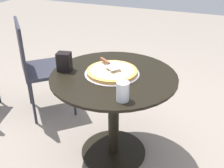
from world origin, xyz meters
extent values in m
plane|color=gray|center=(0.00, 0.00, 0.00)|extent=(10.00, 10.00, 0.00)
cylinder|color=black|center=(0.00, 0.00, 0.67)|extent=(0.87, 0.87, 0.02)
cylinder|color=black|center=(0.00, 0.00, 0.34)|extent=(0.08, 0.08, 0.65)
cylinder|color=black|center=(0.00, 0.00, 0.01)|extent=(0.50, 0.50, 0.02)
cylinder|color=silver|center=(-0.01, -0.02, 0.68)|extent=(0.37, 0.37, 0.00)
cylinder|color=gold|center=(-0.01, -0.02, 0.70)|extent=(0.35, 0.35, 0.02)
cylinder|color=beige|center=(-0.01, -0.02, 0.71)|extent=(0.30, 0.30, 0.00)
sphere|color=silver|center=(0.04, -0.11, 0.72)|extent=(0.02, 0.02, 0.02)
sphere|color=silver|center=(-0.04, -0.01, 0.72)|extent=(0.02, 0.02, 0.02)
sphere|color=#F7E5D0|center=(0.02, -0.01, 0.72)|extent=(0.02, 0.02, 0.02)
sphere|color=#F6DED1|center=(-0.10, -0.08, 0.72)|extent=(0.02, 0.02, 0.02)
sphere|color=#256E31|center=(0.01, -0.01, 0.72)|extent=(0.02, 0.02, 0.02)
sphere|color=silver|center=(-0.07, -0.02, 0.72)|extent=(0.02, 0.02, 0.02)
sphere|color=#F4F1C5|center=(0.03, 0.05, 0.72)|extent=(0.02, 0.02, 0.02)
sphere|color=#EDEEC4|center=(0.04, -0.02, 0.72)|extent=(0.01, 0.01, 0.01)
sphere|color=#32741E|center=(0.01, -0.01, 0.72)|extent=(0.02, 0.02, 0.02)
cube|color=silver|center=(-0.02, -0.01, 0.73)|extent=(0.12, 0.13, 0.00)
cube|color=brown|center=(-0.08, -0.10, 0.74)|extent=(0.08, 0.10, 0.02)
cylinder|color=silver|center=(0.28, 0.17, 0.74)|extent=(0.07, 0.07, 0.11)
cube|color=black|center=(0.06, -0.35, 0.75)|extent=(0.09, 0.11, 0.13)
cube|color=#292A35|center=(-0.35, -0.79, 0.44)|extent=(0.61, 0.61, 0.03)
cube|color=#292A35|center=(-0.21, -0.94, 0.68)|extent=(0.33, 0.32, 0.44)
cylinder|color=#292A35|center=(-0.61, -0.79, 0.21)|extent=(0.02, 0.02, 0.43)
cylinder|color=#292A35|center=(-0.34, -0.53, 0.21)|extent=(0.02, 0.02, 0.43)
cylinder|color=#292A35|center=(-0.35, -1.06, 0.21)|extent=(0.02, 0.02, 0.43)
cylinder|color=#292A35|center=(-0.09, -0.80, 0.21)|extent=(0.02, 0.02, 0.43)
camera|label=1|loc=(1.51, 0.60, 1.49)|focal=43.05mm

